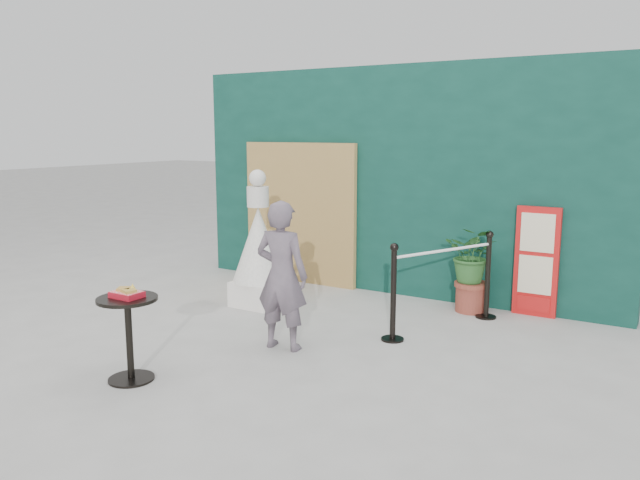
{
  "coord_description": "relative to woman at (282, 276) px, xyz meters",
  "views": [
    {
      "loc": [
        3.45,
        -4.46,
        2.16
      ],
      "look_at": [
        0.0,
        1.2,
        1.0
      ],
      "focal_mm": 35.0,
      "sensor_mm": 36.0,
      "label": 1
    }
  ],
  "objects": [
    {
      "name": "menu_board",
      "position": [
        1.91,
        2.47,
        -0.1
      ],
      "size": [
        0.5,
        0.07,
        1.3
      ],
      "color": "red",
      "rests_on": "ground"
    },
    {
      "name": "food_basket",
      "position": [
        -0.67,
        -1.37,
        0.04
      ],
      "size": [
        0.26,
        0.19,
        0.11
      ],
      "color": "red",
      "rests_on": "cafe_table"
    },
    {
      "name": "ground",
      "position": [
        0.01,
        -0.48,
        -0.75
      ],
      "size": [
        60.0,
        60.0,
        0.0
      ],
      "primitive_type": "plane",
      "color": "#ADAAA5",
      "rests_on": "ground"
    },
    {
      "name": "statue",
      "position": [
        -1.15,
        1.15,
        -0.06
      ],
      "size": [
        0.66,
        0.66,
        1.7
      ],
      "color": "white",
      "rests_on": "ground"
    },
    {
      "name": "back_wall",
      "position": [
        0.01,
        2.67,
        0.75
      ],
      "size": [
        6.0,
        0.3,
        3.0
      ],
      "primitive_type": "cube",
      "color": "#0B3229",
      "rests_on": "ground"
    },
    {
      "name": "planter",
      "position": [
        1.22,
        2.25,
        -0.14
      ],
      "size": [
        0.61,
        0.53,
        1.04
      ],
      "color": "brown",
      "rests_on": "ground"
    },
    {
      "name": "woman",
      "position": [
        0.0,
        0.0,
        0.0
      ],
      "size": [
        0.59,
        0.43,
        1.5
      ],
      "primitive_type": "imported",
      "rotation": [
        0.0,
        0.0,
        3.27
      ],
      "color": "slate",
      "rests_on": "ground"
    },
    {
      "name": "stanchion_barrier",
      "position": [
        1.15,
        1.45,
        -0.25
      ],
      "size": [
        0.84,
        1.54,
        1.03
      ],
      "color": "black",
      "rests_on": "ground"
    },
    {
      "name": "bamboo_fence",
      "position": [
        -1.39,
        2.46,
        0.25
      ],
      "size": [
        1.8,
        0.08,
        2.0
      ],
      "primitive_type": "cube",
      "color": "tan",
      "rests_on": "ground"
    },
    {
      "name": "cafe_table",
      "position": [
        -0.67,
        -1.37,
        -0.25
      ],
      "size": [
        0.52,
        0.52,
        0.75
      ],
      "color": "black",
      "rests_on": "ground"
    }
  ]
}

